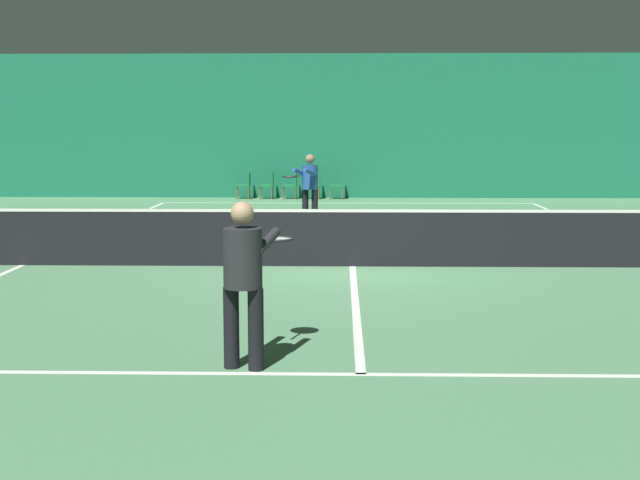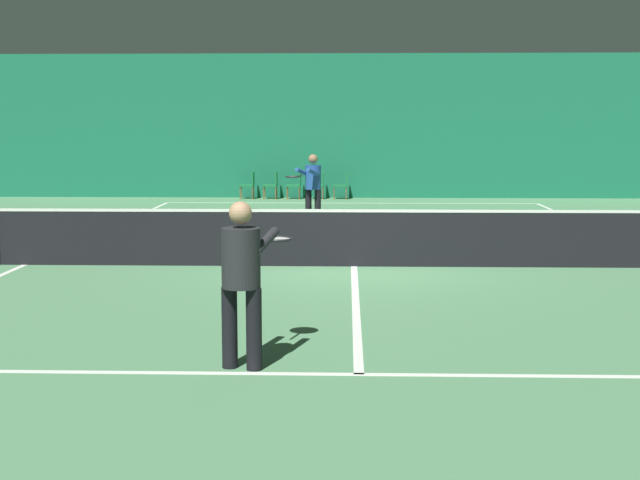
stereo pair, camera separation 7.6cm
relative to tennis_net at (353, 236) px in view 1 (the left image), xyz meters
The scene contains 15 objects.
ground_plane 0.51m from the tennis_net, ahead, with size 60.00×60.00×0.00m, color #4C7F56.
backdrop_curtain 14.00m from the tennis_net, 90.00° to the left, with size 23.00×0.12×4.54m.
court_line_baseline_far 11.91m from the tennis_net, 90.00° to the left, with size 11.00×0.10×0.00m.
court_line_service_far 6.42m from the tennis_net, 90.00° to the left, with size 8.25×0.10×0.00m.
court_line_service_near 6.42m from the tennis_net, 90.00° to the right, with size 8.25×0.10×0.00m.
court_line_sideline_left 5.52m from the tennis_net, behind, with size 0.10×23.80×0.00m.
court_line_centre 0.51m from the tennis_net, ahead, with size 0.10×12.80×0.00m.
tennis_net is the anchor object (origin of this frame).
player_near 6.30m from the tennis_net, 100.17° to the right, with size 0.71×1.37×1.61m.
player_far 6.64m from the tennis_net, 98.24° to the left, with size 0.91×1.35×1.63m.
courtside_chair_0 13.72m from the tennis_net, 103.47° to the left, with size 0.44×0.44×0.84m.
courtside_chair_1 13.57m from the tennis_net, 100.45° to the left, with size 0.44×0.44×0.84m.
courtside_chair_2 13.46m from the tennis_net, 97.38° to the left, with size 0.44×0.44×0.84m.
courtside_chair_3 13.38m from the tennis_net, 94.26° to the left, with size 0.44×0.44×0.84m.
courtside_chair_4 13.35m from the tennis_net, 91.11° to the left, with size 0.44×0.44×0.84m.
Camera 1 is at (-0.19, -14.53, 2.33)m, focal length 50.00 mm.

